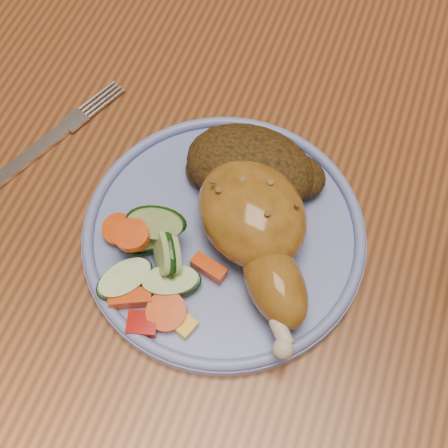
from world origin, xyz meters
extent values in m
plane|color=#58311E|center=(0.00, 0.00, 0.00)|extent=(4.00, 4.00, 0.00)
cube|color=brown|center=(0.00, 0.00, 0.73)|extent=(0.90, 1.40, 0.04)
cube|color=#4C2D16|center=(0.00, 0.55, 0.43)|extent=(0.42, 0.42, 0.04)
cylinder|color=#4C2D16|center=(-0.18, 0.37, 0.21)|extent=(0.04, 0.04, 0.41)
cylinder|color=#4C2D16|center=(-0.18, 0.73, 0.21)|extent=(0.04, 0.04, 0.41)
cylinder|color=#4C2D16|center=(0.18, 0.37, 0.21)|extent=(0.04, 0.04, 0.41)
cylinder|color=#4C2D16|center=(0.18, 0.73, 0.21)|extent=(0.04, 0.04, 0.41)
cylinder|color=#6E81CD|center=(-0.03, -0.08, 0.76)|extent=(0.25, 0.25, 0.01)
torus|color=#6E81CD|center=(-0.03, -0.08, 0.77)|extent=(0.25, 0.25, 0.01)
ellipsoid|color=#9D6820|center=(-0.01, -0.06, 0.79)|extent=(0.14, 0.14, 0.06)
ellipsoid|color=#9D6820|center=(0.03, -0.12, 0.78)|extent=(0.09, 0.09, 0.04)
sphere|color=beige|center=(0.05, -0.17, 0.78)|extent=(0.02, 0.02, 0.02)
ellipsoid|color=#422D10|center=(-0.02, -0.02, 0.78)|extent=(0.12, 0.09, 0.05)
ellipsoid|color=#422D10|center=(0.01, -0.01, 0.78)|extent=(0.06, 0.05, 0.03)
ellipsoid|color=#422D10|center=(-0.06, -0.02, 0.77)|extent=(0.05, 0.04, 0.02)
cube|color=#A50A05|center=(-0.06, -0.18, 0.77)|extent=(0.03, 0.03, 0.01)
cube|color=#E5A507|center=(-0.03, -0.17, 0.77)|extent=(0.02, 0.02, 0.01)
cylinder|color=#F24708|center=(-0.09, -0.12, 0.80)|extent=(0.03, 0.03, 0.02)
cylinder|color=#F24708|center=(-0.11, -0.11, 0.77)|extent=(0.03, 0.03, 0.02)
cylinder|color=#F24708|center=(-0.05, -0.16, 0.77)|extent=(0.03, 0.03, 0.02)
cube|color=#F24708|center=(-0.03, -0.12, 0.77)|extent=(0.03, 0.02, 0.01)
cube|color=#F24708|center=(-0.08, -0.16, 0.77)|extent=(0.04, 0.03, 0.01)
cylinder|color=#F24708|center=(-0.09, -0.12, 0.80)|extent=(0.03, 0.03, 0.02)
cylinder|color=#B8D78C|center=(-0.05, -0.14, 0.77)|extent=(0.06, 0.06, 0.02)
cylinder|color=#B8D78C|center=(-0.06, -0.12, 0.78)|extent=(0.05, 0.06, 0.05)
cylinder|color=#B8D78C|center=(-0.09, -0.11, 0.77)|extent=(0.06, 0.07, 0.02)
cylinder|color=#B8D78C|center=(-0.08, -0.10, 0.80)|extent=(0.06, 0.05, 0.04)
cylinder|color=#B8D78C|center=(-0.09, -0.15, 0.77)|extent=(0.07, 0.07, 0.03)
cube|color=silver|center=(-0.24, -0.07, 0.75)|extent=(0.06, 0.12, 0.00)
cube|color=silver|center=(-0.21, 0.00, 0.75)|extent=(0.05, 0.07, 0.00)
camera|label=1|loc=(0.06, -0.32, 1.25)|focal=50.00mm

